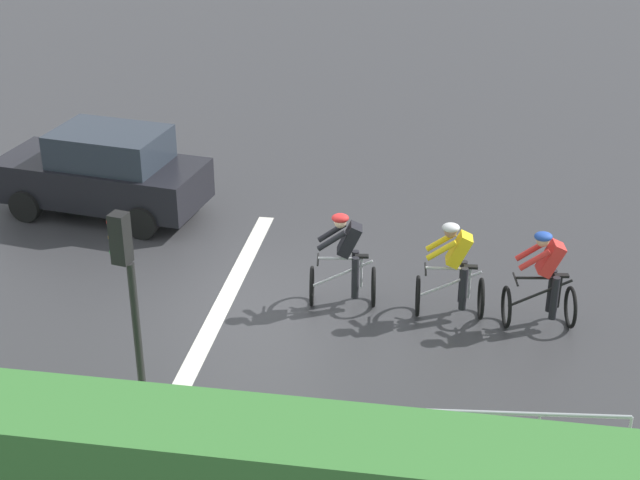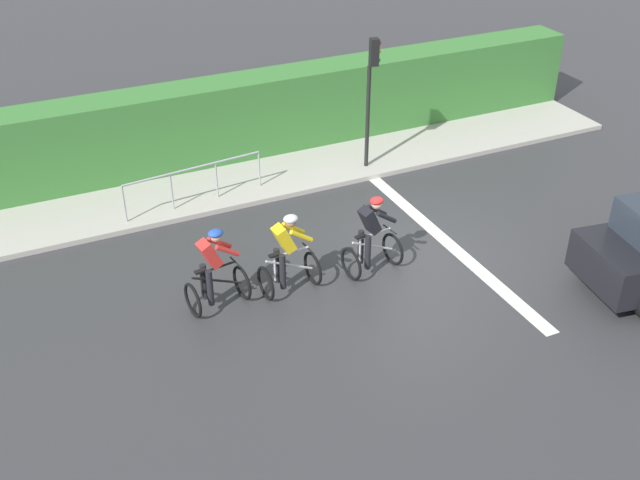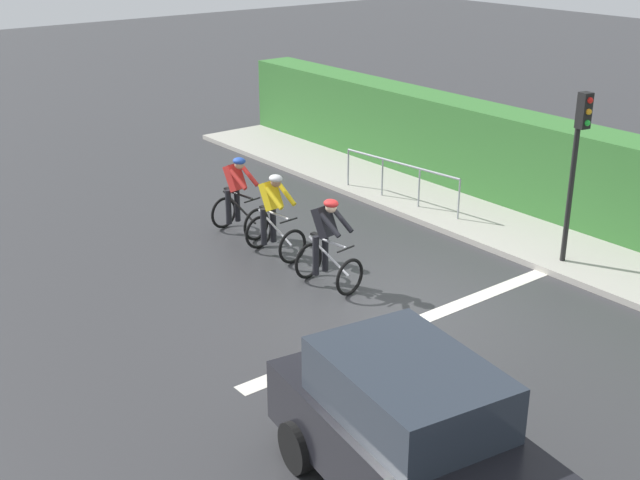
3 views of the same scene
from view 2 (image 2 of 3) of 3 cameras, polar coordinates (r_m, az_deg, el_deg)
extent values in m
plane|color=#333335|center=(16.41, 7.63, -0.53)|extent=(80.00, 80.00, 0.00)
cube|color=#ADA89E|center=(19.18, -4.73, 4.91)|extent=(2.80, 19.55, 0.12)
cube|color=gray|center=(19.85, -5.70, 6.52)|extent=(0.44, 19.55, 0.55)
cube|color=#387533|center=(19.79, -6.12, 8.87)|extent=(1.10, 19.55, 2.10)
cube|color=silver|center=(16.69, 9.29, -0.07)|extent=(7.00, 0.30, 0.01)
torus|color=black|center=(14.65, -5.79, -3.17)|extent=(0.68, 0.16, 0.68)
torus|color=black|center=(14.31, -9.38, -4.43)|extent=(0.68, 0.16, 0.68)
cylinder|color=black|center=(14.33, -7.63, -2.98)|extent=(0.19, 0.98, 0.51)
cylinder|color=black|center=(14.22, -8.74, -3.28)|extent=(0.04, 0.04, 0.55)
cylinder|color=black|center=(14.20, -7.53, -2.01)|extent=(0.15, 0.71, 0.04)
cube|color=black|center=(14.05, -8.83, -2.29)|extent=(0.13, 0.23, 0.04)
cylinder|color=black|center=(14.34, -6.25, -1.66)|extent=(0.42, 0.09, 0.03)
cube|color=red|center=(13.96, -8.18, -1.02)|extent=(0.36, 0.45, 0.57)
sphere|color=tan|center=(13.85, -7.71, 0.25)|extent=(0.20, 0.20, 0.20)
ellipsoid|color=#264CB2|center=(13.81, -7.73, 0.50)|extent=(0.28, 0.31, 0.14)
cylinder|color=black|center=(14.37, -8.57, -3.06)|extent=(0.12, 0.12, 0.74)
cylinder|color=black|center=(14.18, -8.14, -3.53)|extent=(0.12, 0.12, 0.74)
cylinder|color=red|center=(14.15, -7.46, -0.20)|extent=(0.16, 0.49, 0.37)
cylinder|color=red|center=(13.90, -6.86, -0.78)|extent=(0.16, 0.49, 0.37)
torus|color=black|center=(14.98, -0.54, -2.11)|extent=(0.68, 0.11, 0.68)
torus|color=black|center=(14.60, -4.04, -3.21)|extent=(0.68, 0.11, 0.68)
cylinder|color=silver|center=(14.64, -2.28, -1.85)|extent=(0.12, 0.99, 0.51)
cylinder|color=silver|center=(14.52, -3.36, -2.10)|extent=(0.04, 0.04, 0.55)
cylinder|color=silver|center=(14.51, -2.13, -0.89)|extent=(0.10, 0.72, 0.04)
cube|color=black|center=(14.36, -3.39, -1.12)|extent=(0.12, 0.23, 0.04)
cylinder|color=black|center=(14.67, -0.89, -0.60)|extent=(0.42, 0.07, 0.03)
cube|color=yellow|center=(14.27, -2.70, 0.11)|extent=(0.33, 0.43, 0.57)
sphere|color=#9E7051|center=(14.17, -2.18, 1.34)|extent=(0.20, 0.20, 0.20)
ellipsoid|color=silver|center=(14.14, -2.19, 1.58)|extent=(0.26, 0.30, 0.14)
cylinder|color=black|center=(14.67, -3.21, -1.90)|extent=(0.12, 0.12, 0.74)
cylinder|color=black|center=(14.49, -2.78, -2.36)|extent=(0.12, 0.12, 0.74)
cylinder|color=yellow|center=(14.48, -1.99, 0.87)|extent=(0.13, 0.48, 0.37)
cylinder|color=yellow|center=(14.23, -1.39, 0.30)|extent=(0.13, 0.48, 0.37)
torus|color=black|center=(15.64, 5.40, -0.68)|extent=(0.68, 0.15, 0.68)
torus|color=black|center=(15.12, 2.32, -1.79)|extent=(0.68, 0.15, 0.68)
cylinder|color=silver|center=(15.24, 3.92, -0.44)|extent=(0.17, 0.99, 0.51)
cylinder|color=silver|center=(15.07, 2.98, -0.69)|extent=(0.04, 0.04, 0.55)
cylinder|color=silver|center=(15.12, 4.11, 0.50)|extent=(0.14, 0.71, 0.04)
cube|color=black|center=(14.91, 3.01, 0.26)|extent=(0.13, 0.23, 0.04)
cylinder|color=black|center=(15.32, 5.19, 0.79)|extent=(0.42, 0.09, 0.03)
cube|color=black|center=(14.86, 3.68, 1.47)|extent=(0.35, 0.44, 0.57)
sphere|color=beige|center=(14.79, 4.21, 2.67)|extent=(0.20, 0.20, 0.20)
ellipsoid|color=red|center=(14.76, 4.22, 2.91)|extent=(0.27, 0.31, 0.14)
cylinder|color=black|center=(15.22, 3.03, -0.51)|extent=(0.12, 0.12, 0.74)
cylinder|color=black|center=(15.06, 3.55, -0.92)|extent=(0.12, 0.12, 0.74)
cylinder|color=black|center=(15.10, 4.22, 2.20)|extent=(0.15, 0.49, 0.37)
cylinder|color=black|center=(14.88, 4.94, 1.68)|extent=(0.15, 0.49, 0.37)
cylinder|color=black|center=(16.34, 19.96, -1.19)|extent=(0.31, 0.67, 0.64)
cylinder|color=black|center=(18.92, 3.54, 8.87)|extent=(0.10, 0.10, 2.70)
cube|color=black|center=(18.36, 4.02, 13.70)|extent=(0.24, 0.24, 0.64)
sphere|color=red|center=(18.33, 4.38, 14.32)|extent=(0.11, 0.11, 0.11)
sphere|color=orange|center=(18.39, 4.36, 13.72)|extent=(0.11, 0.11, 0.11)
sphere|color=green|center=(18.46, 4.33, 13.13)|extent=(0.11, 0.11, 0.11)
cylinder|color=#999EA3|center=(17.51, -9.38, 5.26)|extent=(0.40, 3.27, 0.05)
cylinder|color=#999EA3|center=(18.31, -4.51, 5.10)|extent=(0.04, 0.04, 1.00)
cylinder|color=#999EA3|center=(17.91, -7.64, 4.25)|extent=(0.04, 0.04, 1.00)
cylinder|color=#999EA3|center=(17.57, -10.88, 3.36)|extent=(0.04, 0.04, 1.00)
cylinder|color=#999EA3|center=(17.29, -14.24, 2.43)|extent=(0.04, 0.04, 1.00)
camera|label=1|loc=(25.24, -16.77, 28.99)|focal=53.23mm
camera|label=3|loc=(17.32, 56.12, 10.11)|focal=46.40mm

